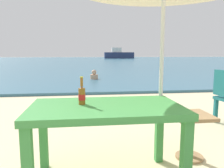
% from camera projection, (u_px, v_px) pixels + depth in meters
% --- Properties ---
extents(sea_water, '(120.00, 50.00, 0.08)m').
position_uv_depth(sea_water, '(90.00, 61.00, 31.26)').
color(sea_water, '#386B84').
rests_on(sea_water, ground_plane).
extents(picnic_table_green, '(1.40, 0.80, 0.76)m').
position_uv_depth(picnic_table_green, '(106.00, 117.00, 2.09)').
color(picnic_table_green, '#3D8C42').
rests_on(picnic_table_green, ground_plane).
extents(beer_bottle_amber, '(0.07, 0.07, 0.26)m').
position_uv_depth(beer_bottle_amber, '(82.00, 95.00, 2.10)').
color(beer_bottle_amber, brown).
rests_on(beer_bottle_amber, picnic_table_green).
extents(side_table_wood, '(0.44, 0.44, 0.54)m').
position_uv_depth(side_table_wood, '(191.00, 129.00, 2.61)').
color(side_table_wood, '#9E7A51').
rests_on(side_table_wood, ground_plane).
extents(swimmer_person, '(0.34, 0.34, 0.41)m').
position_uv_depth(swimmer_person, '(94.00, 75.00, 9.85)').
color(swimmer_person, tan).
rests_on(swimmer_person, sea_water).
extents(boat_ferry, '(5.72, 1.56, 2.08)m').
position_uv_depth(boat_ferry, '(119.00, 54.00, 43.73)').
color(boat_ferry, navy).
rests_on(boat_ferry, sea_water).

